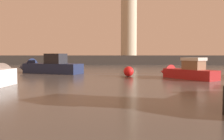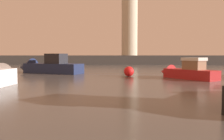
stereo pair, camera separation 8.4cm
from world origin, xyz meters
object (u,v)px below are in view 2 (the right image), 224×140
Objects in this scene: lighthouse at (130,20)px; motorboat_1 at (45,67)px; motorboat_3 at (184,72)px; mooring_buoy at (129,71)px.

motorboat_1 is at bearing -112.87° from lighthouse.
lighthouse reaches higher than motorboat_3.
lighthouse reaches higher than mooring_buoy.
mooring_buoy is at bearing -93.15° from lighthouse.
lighthouse is 33.62m from motorboat_1.
motorboat_3 is at bearing -84.54° from lighthouse.
motorboat_1 is at bearing 155.20° from mooring_buoy.
mooring_buoy is (-1.89, -34.41, -10.44)m from lighthouse.
lighthouse reaches higher than motorboat_1.
motorboat_1 reaches higher than motorboat_3.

